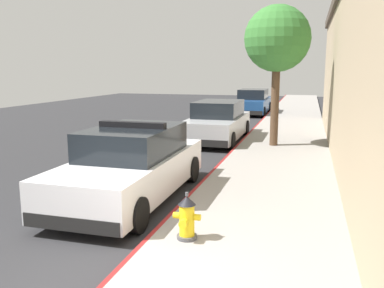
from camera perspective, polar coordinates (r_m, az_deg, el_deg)
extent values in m
cube|color=#2B2B2D|center=(16.29, -8.93, 0.06)|extent=(29.76, 60.00, 0.20)
cube|color=gray|center=(14.80, 12.65, -0.43)|extent=(3.06, 60.00, 0.14)
cube|color=maroon|center=(14.96, 6.64, -0.13)|extent=(0.08, 60.00, 0.14)
cube|color=black|center=(5.67, 24.08, 8.56)|extent=(0.06, 1.30, 1.10)
cube|color=black|center=(11.90, 19.96, 9.31)|extent=(0.06, 1.30, 1.10)
cube|color=black|center=(18.16, 18.68, 9.54)|extent=(0.06, 1.30, 1.10)
cube|color=white|center=(8.91, -8.42, -4.03)|extent=(1.84, 4.80, 0.76)
cube|color=black|center=(8.90, -8.14, 0.44)|extent=(1.64, 2.50, 0.60)
cube|color=black|center=(7.02, -16.37, -10.56)|extent=(1.76, 0.16, 0.24)
cube|color=black|center=(11.08, -3.41, -2.47)|extent=(1.76, 0.16, 0.24)
cylinder|color=black|center=(10.82, -8.84, -2.89)|extent=(0.22, 0.64, 0.64)
cylinder|color=black|center=(10.23, -0.04, -3.54)|extent=(0.22, 0.64, 0.64)
cylinder|color=black|center=(7.98, -19.18, -8.17)|extent=(0.22, 0.64, 0.64)
cylinder|color=black|center=(7.17, -7.68, -9.80)|extent=(0.22, 0.64, 0.64)
cube|color=black|center=(8.80, -8.34, 2.69)|extent=(1.48, 0.20, 0.12)
cube|color=red|center=(8.95, -10.38, 2.76)|extent=(0.44, 0.18, 0.11)
cube|color=#1E33E0|center=(8.66, -6.22, 2.62)|extent=(0.44, 0.18, 0.11)
cube|color=#B2B5BA|center=(16.10, 3.60, 2.49)|extent=(1.84, 4.80, 0.76)
cube|color=black|center=(16.16, 3.74, 4.95)|extent=(1.64, 2.50, 0.60)
cube|color=black|center=(13.89, 1.51, 0.17)|extent=(1.76, 0.16, 0.24)
cube|color=black|center=(18.40, 5.16, 2.65)|extent=(1.76, 0.16, 0.24)
cylinder|color=black|center=(17.97, 2.08, 2.49)|extent=(0.22, 0.64, 0.64)
cylinder|color=black|center=(17.64, 7.51, 2.26)|extent=(0.22, 0.64, 0.64)
cylinder|color=black|center=(14.73, -1.11, 0.75)|extent=(0.22, 0.64, 0.64)
cylinder|color=black|center=(14.32, 5.48, 0.43)|extent=(0.22, 0.64, 0.64)
cube|color=navy|center=(26.15, 8.48, 5.43)|extent=(1.84, 4.80, 0.76)
cube|color=black|center=(26.25, 8.56, 6.93)|extent=(1.64, 2.50, 0.60)
cube|color=black|center=(23.86, 7.71, 4.36)|extent=(1.76, 0.16, 0.24)
cube|color=black|center=(28.48, 9.09, 5.28)|extent=(1.76, 0.16, 0.24)
cylinder|color=black|center=(27.97, 7.17, 5.24)|extent=(0.22, 0.64, 0.64)
cylinder|color=black|center=(27.76, 10.70, 5.10)|extent=(0.22, 0.64, 0.64)
cylinder|color=black|center=(24.63, 5.94, 4.58)|extent=(0.22, 0.64, 0.64)
cylinder|color=black|center=(24.39, 9.94, 4.42)|extent=(0.22, 0.64, 0.64)
cylinder|color=#4C4C51|center=(6.62, -0.71, -12.83)|extent=(0.32, 0.32, 0.06)
cylinder|color=yellow|center=(6.51, -0.72, -10.56)|extent=(0.24, 0.24, 0.50)
cone|color=black|center=(6.40, -0.72, -7.88)|extent=(0.28, 0.28, 0.14)
cylinder|color=#4C4C51|center=(6.37, -0.73, -7.03)|extent=(0.05, 0.05, 0.06)
cylinder|color=yellow|center=(6.54, -2.17, -9.92)|extent=(0.10, 0.10, 0.10)
cylinder|color=yellow|center=(6.45, 0.75, -10.21)|extent=(0.10, 0.10, 0.10)
cylinder|color=yellow|center=(6.35, -1.19, -11.03)|extent=(0.13, 0.12, 0.13)
cylinder|color=brown|center=(14.54, 11.50, 5.45)|extent=(0.28, 0.28, 2.88)
sphere|color=#387A33|center=(14.53, 11.82, 14.22)|extent=(2.24, 2.24, 2.24)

